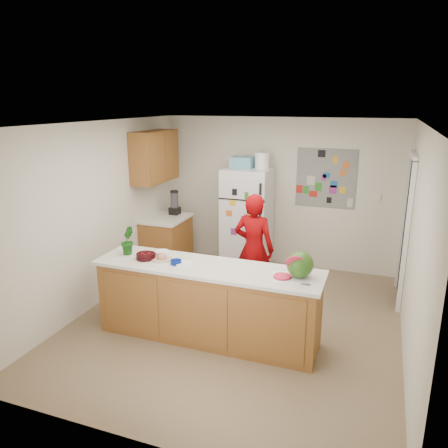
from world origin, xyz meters
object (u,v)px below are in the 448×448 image
(refrigerator, at_px, (247,219))
(cherry_bowl, at_px, (146,256))
(watermelon, at_px, (300,265))
(person, at_px, (254,249))

(refrigerator, relative_size, cherry_bowl, 7.53)
(watermelon, bearing_deg, cherry_bowl, -178.52)
(refrigerator, bearing_deg, person, -68.86)
(refrigerator, relative_size, watermelon, 5.93)
(refrigerator, distance_m, person, 1.32)
(refrigerator, xyz_separation_m, watermelon, (1.31, -2.37, 0.23))
(person, relative_size, watermelon, 5.44)
(person, height_order, cherry_bowl, person)
(refrigerator, height_order, cherry_bowl, refrigerator)
(person, xyz_separation_m, watermelon, (0.84, -1.14, 0.30))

